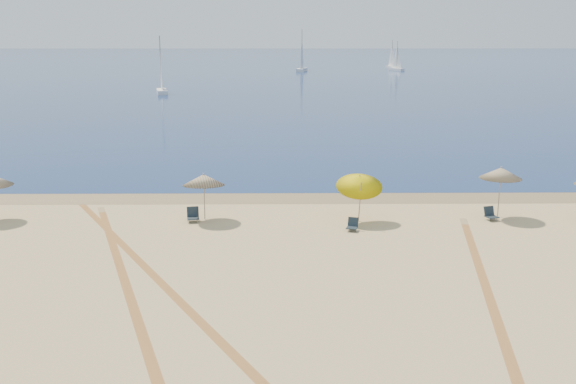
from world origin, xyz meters
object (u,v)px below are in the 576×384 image
umbrella_2 (204,180)px  sailboat_1 (397,62)px  sailboat_2 (302,59)px  sailboat_3 (161,76)px  umbrella_4 (501,173)px  chair_3 (353,225)px  chair_4 (490,214)px  umbrella_3 (360,182)px  chair_2 (193,215)px  sailboat_0 (392,60)px

umbrella_2 → sailboat_1: (33.78, 138.16, 0.21)m
sailboat_2 → sailboat_3: sailboat_2 is taller
umbrella_4 → sailboat_2: size_ratio=0.26×
chair_3 → chair_4: chair_4 is taller
umbrella_3 → chair_2: bearing=179.3°
sailboat_3 → sailboat_1: bearing=41.2°
umbrella_2 → chair_3: (7.27, -2.00, -1.77)m
chair_4 → sailboat_3: 77.55m
umbrella_4 → chair_4: bearing=-136.4°
sailboat_1 → sailboat_2: size_ratio=0.72×
umbrella_3 → sailboat_2: 134.76m
umbrella_4 → chair_3: size_ratio=3.69×
sailboat_0 → sailboat_3: 92.27m
chair_3 → chair_4: size_ratio=0.92×
chair_2 → sailboat_1: bearing=66.6°
sailboat_0 → sailboat_2: bearing=-165.5°
chair_3 → sailboat_3: sailboat_3 is taller
sailboat_1 → sailboat_2: 24.95m
umbrella_4 → umbrella_3: bearing=-174.1°
sailboat_0 → sailboat_1: sailboat_0 is taller
umbrella_2 → chair_2: size_ratio=3.09×
sailboat_0 → sailboat_1: size_ratio=1.02×
sailboat_2 → umbrella_2: bearing=-82.6°
sailboat_1 → sailboat_0: bearing=58.8°
umbrella_3 → umbrella_4: bearing=5.9°
umbrella_2 → chair_2: umbrella_2 is taller
chair_2 → sailboat_3: size_ratio=0.09×
umbrella_2 → sailboat_1: sailboat_1 is taller
chair_2 → sailboat_1: size_ratio=0.10×
chair_2 → sailboat_1: sailboat_1 is taller
chair_2 → chair_4: size_ratio=1.00×
umbrella_3 → chair_3: size_ratio=3.80×
sailboat_1 → sailboat_3: bearing=-154.3°
sailboat_0 → chair_4: bearing=-114.2°
chair_4 → sailboat_0: size_ratio=0.10×
umbrella_3 → sailboat_2: sailboat_2 is taller
umbrella_4 → sailboat_1: size_ratio=0.35×
sailboat_2 → sailboat_1: bearing=20.2°
sailboat_2 → umbrella_4: bearing=-76.2°
umbrella_2 → sailboat_2: bearing=86.1°
umbrella_2 → sailboat_2: size_ratio=0.23×
umbrella_3 → chair_3: bearing=-107.0°
umbrella_2 → sailboat_3: sailboat_3 is taller
umbrella_2 → umbrella_4: umbrella_4 is taller
sailboat_2 → sailboat_3: bearing=-99.7°
umbrella_4 → sailboat_2: (-5.81, 134.01, 0.82)m
umbrella_3 → sailboat_1: (26.05, 138.62, 0.22)m
chair_4 → sailboat_2: sailboat_2 is taller
sailboat_1 → chair_4: bearing=-126.1°
umbrella_3 → umbrella_2: bearing=176.6°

